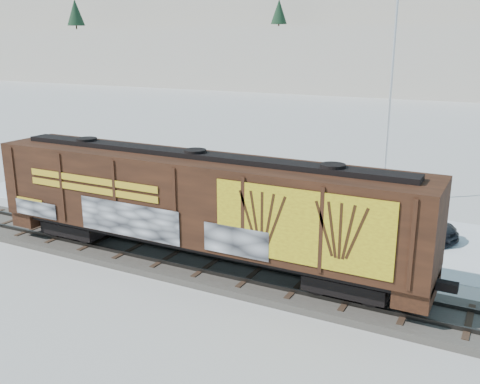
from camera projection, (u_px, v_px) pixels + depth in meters
The scene contains 8 objects.
ground at pixel (209, 271), 22.22m from camera, with size 500.00×500.00×0.00m, color white.
rail_track at pixel (209, 268), 22.18m from camera, with size 50.00×3.40×0.43m.
parking_strip at pixel (281, 220), 28.61m from camera, with size 40.00×8.00×0.03m, color white.
hopper_railcar at pixel (196, 201), 21.66m from camera, with size 18.87×3.06×4.57m.
flagpole at pixel (391, 117), 30.62m from camera, with size 2.30×0.90×13.31m.
car_silver at pixel (157, 185), 32.80m from camera, with size 1.74×4.32×1.47m, color silver.
car_white at pixel (251, 211), 27.81m from camera, with size 1.50×4.31×1.42m, color silver.
car_dark at pixel (410, 220), 26.32m from camera, with size 1.96×4.83×1.40m, color black.
Camera 1 is at (10.63, -17.57, 9.19)m, focal length 40.00 mm.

